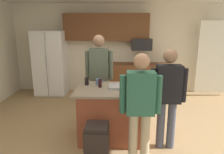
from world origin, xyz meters
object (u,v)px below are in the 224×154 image
object	(u,v)px
person_guest_right	(99,72)
serving_tray	(122,87)
refrigerator	(51,63)
microwave_over_range	(142,44)
mug_blue_stoneware	(99,82)
person_guest_left	(168,93)
glass_dark_ale	(135,90)
person_guest_by_door	(140,104)
trash_bin	(97,144)
tumbler_amber	(87,81)
glass_short_whisky	(100,83)
kitchen_island	(111,113)

from	to	relation	value
person_guest_right	serving_tray	distance (m)	0.87
refrigerator	person_guest_right	world-z (taller)	refrigerator
microwave_over_range	mug_blue_stoneware	size ratio (longest dim) A/B	4.26
person_guest_left	serving_tray	bearing A→B (deg)	-6.13
glass_dark_ale	microwave_over_range	bearing A→B (deg)	82.74
person_guest_right	refrigerator	bearing A→B (deg)	-157.31
person_guest_left	serving_tray	size ratio (longest dim) A/B	3.70
mug_blue_stoneware	microwave_over_range	bearing A→B (deg)	67.24
person_guest_by_door	trash_bin	xyz separation A→B (m)	(-0.60, -0.02, -0.63)
serving_tray	person_guest_by_door	bearing A→B (deg)	-71.79
trash_bin	microwave_over_range	bearing A→B (deg)	74.45
tumbler_amber	mug_blue_stoneware	size ratio (longest dim) A/B	1.02
microwave_over_range	person_guest_left	distance (m)	2.90
person_guest_by_door	mug_blue_stoneware	xyz separation A→B (m)	(-0.67, 0.94, 0.05)
glass_short_whisky	mug_blue_stoneware	distance (m)	0.17
glass_dark_ale	glass_short_whisky	xyz separation A→B (m)	(-0.59, 0.32, 0.01)
kitchen_island	trash_bin	distance (m)	0.77
kitchen_island	refrigerator	bearing A→B (deg)	126.89
refrigerator	person_guest_by_door	size ratio (longest dim) A/B	1.13
glass_short_whisky	mug_blue_stoneware	world-z (taller)	glass_short_whisky
person_guest_left	glass_short_whisky	distance (m)	1.15
person_guest_left	tumbler_amber	distance (m)	1.43
glass_dark_ale	mug_blue_stoneware	bearing A→B (deg)	142.98
refrigerator	person_guest_right	bearing A→B (deg)	-47.27
mug_blue_stoneware	person_guest_by_door	bearing A→B (deg)	-54.48
glass_short_whisky	microwave_over_range	bearing A→B (deg)	69.40
kitchen_island	serving_tray	distance (m)	0.51
refrigerator	person_guest_right	size ratio (longest dim) A/B	1.02
trash_bin	mug_blue_stoneware	bearing A→B (deg)	94.11
person_guest_right	serving_tray	bearing A→B (deg)	12.30
mug_blue_stoneware	trash_bin	world-z (taller)	mug_blue_stoneware
microwave_over_range	person_guest_by_door	distance (m)	3.35
glass_dark_ale	serving_tray	distance (m)	0.35
serving_tray	trash_bin	bearing A→B (deg)	-115.03
refrigerator	trash_bin	xyz separation A→B (m)	(1.68, -3.19, -0.61)
person_guest_by_door	person_guest_left	world-z (taller)	person_guest_left
microwave_over_range	trash_bin	distance (m)	3.62
trash_bin	glass_short_whisky	bearing A→B (deg)	91.80
person_guest_left	trash_bin	bearing A→B (deg)	39.66
microwave_over_range	glass_short_whisky	distance (m)	2.73
glass_dark_ale	glass_short_whisky	size ratio (longest dim) A/B	0.86
microwave_over_range	kitchen_island	distance (m)	2.86
kitchen_island	person_guest_left	world-z (taller)	person_guest_left
person_guest_left	mug_blue_stoneware	distance (m)	1.24
microwave_over_range	trash_bin	bearing A→B (deg)	-105.55
microwave_over_range	refrigerator	bearing A→B (deg)	-177.40
microwave_over_range	glass_short_whisky	world-z (taller)	microwave_over_range
person_guest_right	person_guest_by_door	bearing A→B (deg)	5.58
refrigerator	kitchen_island	bearing A→B (deg)	-53.11
refrigerator	microwave_over_range	xyz separation A→B (m)	(2.60, 0.12, 0.53)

